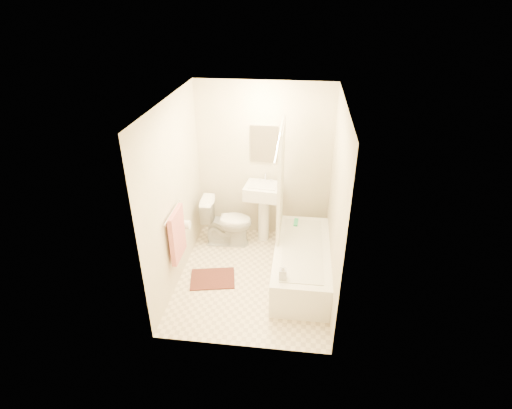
# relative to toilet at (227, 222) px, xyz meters

# --- Properties ---
(floor) EXTENTS (2.40, 2.40, 0.00)m
(floor) POSITION_rel_toilet_xyz_m (0.51, -0.80, -0.37)
(floor) COLOR beige
(floor) RESTS_ON ground
(ceiling) EXTENTS (2.40, 2.40, 0.00)m
(ceiling) POSITION_rel_toilet_xyz_m (0.51, -0.80, 2.03)
(ceiling) COLOR white
(ceiling) RESTS_ON ground
(wall_back) EXTENTS (2.00, 0.02, 2.40)m
(wall_back) POSITION_rel_toilet_xyz_m (0.51, 0.40, 0.83)
(wall_back) COLOR beige
(wall_back) RESTS_ON ground
(wall_left) EXTENTS (0.02, 2.40, 2.40)m
(wall_left) POSITION_rel_toilet_xyz_m (-0.49, -0.80, 0.83)
(wall_left) COLOR beige
(wall_left) RESTS_ON ground
(wall_right) EXTENTS (0.02, 2.40, 2.40)m
(wall_right) POSITION_rel_toilet_xyz_m (1.51, -0.80, 0.83)
(wall_right) COLOR beige
(wall_right) RESTS_ON ground
(mirror) EXTENTS (0.40, 0.03, 0.55)m
(mirror) POSITION_rel_toilet_xyz_m (0.51, 0.38, 1.13)
(mirror) COLOR white
(mirror) RESTS_ON wall_back
(curtain_rod) EXTENTS (0.03, 1.70, 0.03)m
(curtain_rod) POSITION_rel_toilet_xyz_m (0.81, -0.70, 1.63)
(curtain_rod) COLOR silver
(curtain_rod) RESTS_ON wall_back
(shower_curtain) EXTENTS (0.04, 0.80, 1.55)m
(shower_curtain) POSITION_rel_toilet_xyz_m (0.81, -0.30, 0.85)
(shower_curtain) COLOR silver
(shower_curtain) RESTS_ON curtain_rod
(towel_bar) EXTENTS (0.02, 0.60, 0.02)m
(towel_bar) POSITION_rel_toilet_xyz_m (-0.45, -1.05, 0.73)
(towel_bar) COLOR silver
(towel_bar) RESTS_ON wall_left
(towel) EXTENTS (0.06, 0.45, 0.66)m
(towel) POSITION_rel_toilet_xyz_m (-0.42, -1.05, 0.41)
(towel) COLOR #CC7266
(towel) RESTS_ON towel_bar
(toilet_paper) EXTENTS (0.11, 0.12, 0.12)m
(toilet_paper) POSITION_rel_toilet_xyz_m (-0.42, -0.68, 0.33)
(toilet_paper) COLOR white
(toilet_paper) RESTS_ON wall_left
(toilet) EXTENTS (0.78, 0.46, 0.75)m
(toilet) POSITION_rel_toilet_xyz_m (0.00, 0.00, 0.00)
(toilet) COLOR white
(toilet) RESTS_ON floor
(sink) EXTENTS (0.57, 0.48, 1.04)m
(sink) POSITION_rel_toilet_xyz_m (0.53, 0.15, 0.15)
(sink) COLOR silver
(sink) RESTS_ON floor
(bathtub) EXTENTS (0.73, 1.66, 0.47)m
(bathtub) POSITION_rel_toilet_xyz_m (1.14, -0.71, -0.14)
(bathtub) COLOR white
(bathtub) RESTS_ON floor
(bath_mat) EXTENTS (0.67, 0.55, 0.02)m
(bath_mat) POSITION_rel_toilet_xyz_m (-0.04, -0.91, -0.36)
(bath_mat) COLOR #4F2F23
(bath_mat) RESTS_ON floor
(soap_bottle) EXTENTS (0.09, 0.09, 0.20)m
(soap_bottle) POSITION_rel_toilet_xyz_m (0.92, -1.36, 0.19)
(soap_bottle) COLOR white
(soap_bottle) RESTS_ON bathtub
(scrub_brush) EXTENTS (0.07, 0.19, 0.04)m
(scrub_brush) POSITION_rel_toilet_xyz_m (1.04, -0.09, 0.11)
(scrub_brush) COLOR #38BC77
(scrub_brush) RESTS_ON bathtub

